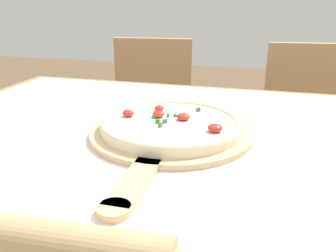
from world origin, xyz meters
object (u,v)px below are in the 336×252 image
object	(u,v)px
rolling_pin	(29,240)
chair_right	(308,132)
pizza	(172,124)
chair_left	(150,118)
pizza_peel	(169,135)

from	to	relation	value
rolling_pin	chair_right	distance (m)	1.39
pizza	rolling_pin	size ratio (longest dim) A/B	0.73
rolling_pin	chair_left	size ratio (longest dim) A/B	0.49
pizza_peel	chair_right	world-z (taller)	chair_right
pizza_peel	pizza	xyz separation A→B (m)	(-0.00, 0.02, 0.02)
chair_left	chair_right	world-z (taller)	same
pizza	chair_right	world-z (taller)	chair_right
pizza_peel	pizza	size ratio (longest dim) A/B	1.67
pizza_peel	rolling_pin	bearing A→B (deg)	-97.79
pizza	chair_right	xyz separation A→B (m)	(0.39, 0.85, -0.30)
pizza	chair_left	xyz separation A→B (m)	(-0.33, 0.85, -0.30)
chair_left	pizza	bearing A→B (deg)	-74.80
pizza	rolling_pin	distance (m)	0.43
rolling_pin	pizza	bearing A→B (deg)	82.54
rolling_pin	chair_left	world-z (taller)	chair_left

